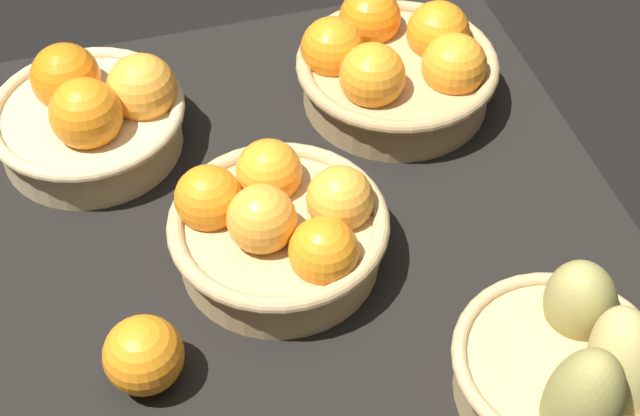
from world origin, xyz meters
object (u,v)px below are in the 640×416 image
object	(u,v)px
basket_near_right	(395,66)
loose_orange_front_gap	(144,355)
basket_far_right	(92,114)
basket_center	(279,225)
basket_near_left_pears	(572,368)

from	to	relation	value
basket_near_right	loose_orange_front_gap	size ratio (longest dim) A/B	3.21
basket_far_right	basket_near_right	bearing A→B (deg)	-92.39
basket_center	basket_near_right	size ratio (longest dim) A/B	0.93
basket_center	basket_far_right	bearing A→B (deg)	36.23
basket_center	loose_orange_front_gap	world-z (taller)	basket_center
basket_far_right	basket_center	distance (cm)	28.24
basket_center	basket_near_left_pears	distance (cm)	32.50
basket_far_right	basket_near_left_pears	size ratio (longest dim) A/B	1.08
basket_near_right	basket_near_left_pears	bearing A→B (deg)	-177.91
basket_near_right	loose_orange_front_gap	bearing A→B (deg)	132.12
basket_far_right	basket_near_left_pears	world-z (taller)	basket_near_left_pears
basket_near_right	loose_orange_front_gap	xyz separation A→B (cm)	(-32.63, 36.08, -1.09)
basket_far_right	basket_near_left_pears	bearing A→B (deg)	-140.71
basket_near_right	loose_orange_front_gap	distance (cm)	48.66
loose_orange_front_gap	basket_near_left_pears	bearing A→B (deg)	-108.71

